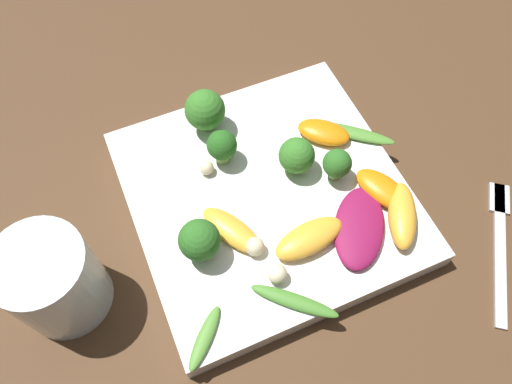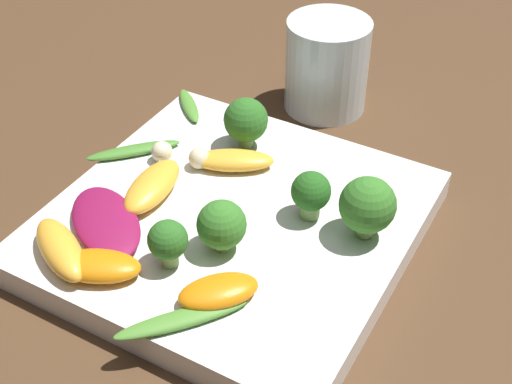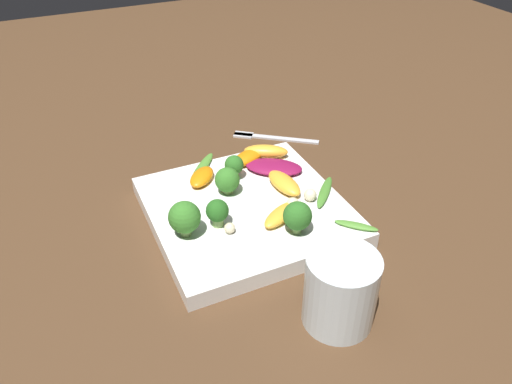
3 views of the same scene
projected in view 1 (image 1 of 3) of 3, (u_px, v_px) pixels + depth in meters
ground_plane at (267, 202)px, 0.54m from camera, size 2.40×2.40×0.00m
plate at (267, 197)px, 0.53m from camera, size 0.27×0.27×0.03m
drinking_glass at (54, 281)px, 0.44m from camera, size 0.08×0.08×0.09m
fork at (500, 234)px, 0.51m from camera, size 0.11×0.14×0.01m
radicchio_leaf_0 at (359, 227)px, 0.49m from camera, size 0.09×0.10×0.01m
orange_segment_0 at (232, 230)px, 0.48m from camera, size 0.06×0.08×0.02m
orange_segment_1 at (383, 190)px, 0.51m from camera, size 0.05×0.07×0.02m
orange_segment_2 at (324, 132)px, 0.54m from camera, size 0.06×0.06×0.02m
orange_segment_3 at (402, 215)px, 0.49m from camera, size 0.06×0.08×0.02m
orange_segment_4 at (309, 238)px, 0.48m from camera, size 0.08×0.04×0.02m
broccoli_floret_0 at (222, 146)px, 0.51m from camera, size 0.03×0.03×0.04m
broccoli_floret_1 at (205, 110)px, 0.53m from camera, size 0.04×0.04×0.05m
broccoli_floret_2 at (337, 164)px, 0.50m from camera, size 0.03×0.03×0.04m
broccoli_floret_3 at (297, 156)px, 0.51m from camera, size 0.04×0.04×0.04m
broccoli_floret_4 at (199, 240)px, 0.46m from camera, size 0.04×0.04×0.05m
arugula_sprig_0 at (294, 301)px, 0.45m from camera, size 0.07×0.07×0.01m
arugula_sprig_1 at (352, 133)px, 0.55m from camera, size 0.08×0.07×0.01m
arugula_sprig_2 at (205, 338)px, 0.44m from camera, size 0.05×0.05×0.01m
macadamia_nut_0 at (255, 247)px, 0.47m from camera, size 0.02×0.02×0.02m
macadamia_nut_1 at (207, 168)px, 0.52m from camera, size 0.02×0.02×0.02m
macadamia_nut_2 at (277, 274)px, 0.46m from camera, size 0.02×0.02×0.02m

